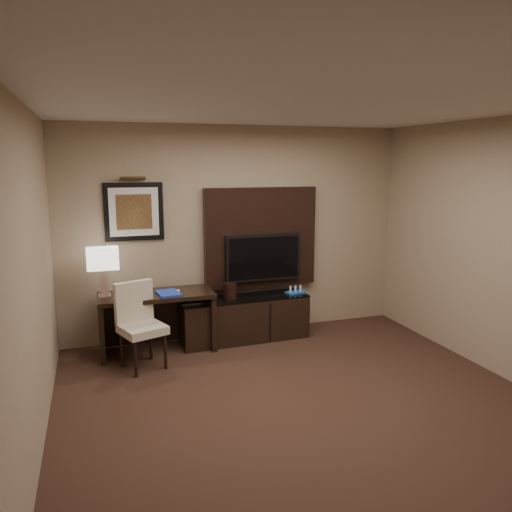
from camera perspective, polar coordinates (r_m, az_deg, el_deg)
name	(u,v)px	position (r m, az deg, el deg)	size (l,w,h in m)	color
floor	(317,421)	(4.66, 6.95, -18.17)	(4.50, 5.00, 0.01)	#321D16
ceiling	(324,102)	(4.11, 7.83, 17.07)	(4.50, 5.00, 0.01)	silver
wall_back	(237,232)	(6.49, -2.16, 2.80)	(4.50, 0.01, 2.70)	gray
wall_left	(25,292)	(3.81, -24.89, -3.75)	(0.01, 5.00, 2.70)	gray
desk	(157,322)	(6.11, -11.22, -7.44)	(1.34, 0.57, 0.72)	black
credenza	(244,318)	(6.39, -1.33, -7.15)	(1.63, 0.45, 0.56)	black
tv_wall_panel	(261,237)	(6.53, 0.52, 2.15)	(1.50, 0.12, 1.30)	black
tv	(263,257)	(6.48, 0.80, -0.16)	(1.00, 0.08, 0.60)	black
artwork	(134,212)	(6.20, -13.78, 4.94)	(0.70, 0.04, 0.70)	black
picture_light	(133,178)	(6.14, -13.92, 8.62)	(0.04, 0.04, 0.30)	#432B15
desk_chair	(142,328)	(5.62, -12.85, -8.07)	(0.44, 0.50, 0.91)	beige
table_lamp	(103,273)	(5.96, -17.04, -1.90)	(0.33, 0.19, 0.54)	#93705B
desk_phone	(136,291)	(5.97, -13.53, -3.94)	(0.18, 0.16, 0.09)	black
blue_folder	(168,293)	(5.95, -9.99, -4.20)	(0.25, 0.33, 0.02)	#1A35AF
book	(165,285)	(5.94, -10.32, -3.26)	(0.16, 0.02, 0.22)	tan
ice_bucket	(230,291)	(6.25, -2.99, -3.98)	(0.18, 0.18, 0.20)	black
minibar_tray	(295,290)	(6.51, 4.52, -3.88)	(0.25, 0.15, 0.09)	#1B5AB1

